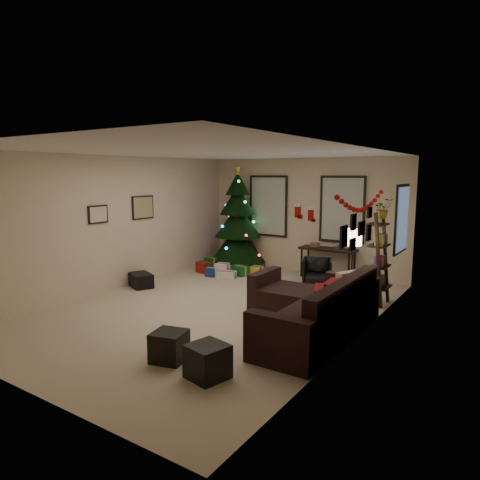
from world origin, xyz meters
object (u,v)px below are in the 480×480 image
object	(u,v)px
desk	(328,252)
bookshelf	(381,260)
christmas_tree	(238,225)
sofa	(314,311)
desk_chair	(317,271)

from	to	relation	value
desk	bookshelf	world-z (taller)	bookshelf
christmas_tree	sofa	world-z (taller)	christmas_tree
christmas_tree	desk	xyz separation A→B (m)	(2.38, 0.09, -0.47)
christmas_tree	bookshelf	xyz separation A→B (m)	(3.94, -1.30, -0.26)
christmas_tree	desk_chair	distance (m)	2.59
sofa	desk	xyz separation A→B (m)	(-1.09, 3.23, 0.32)
christmas_tree	desk	world-z (taller)	christmas_tree
christmas_tree	desk_chair	world-z (taller)	christmas_tree
desk	bookshelf	size ratio (longest dim) A/B	0.75
desk	desk_chair	world-z (taller)	desk
sofa	desk	bearing A→B (deg)	108.73
christmas_tree	sofa	bearing A→B (deg)	-42.06
sofa	desk_chair	distance (m)	2.79
desk	christmas_tree	bearing A→B (deg)	-177.72
desk_chair	desk	bearing A→B (deg)	70.01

